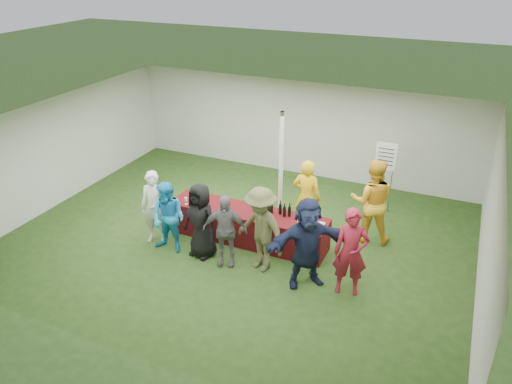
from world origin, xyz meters
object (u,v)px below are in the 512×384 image
at_px(staff_pourer, 307,198).
at_px(customer_6, 351,252).
at_px(customer_2, 201,221).
at_px(customer_5, 307,243).
at_px(customer_0, 155,208).
at_px(serving_table, 248,226).
at_px(wine_list_sign, 385,162).
at_px(staff_back, 372,201).
at_px(dump_bucket, 313,226).
at_px(customer_4, 261,230).
at_px(customer_3, 225,230).
at_px(customer_1, 168,218).

xyz_separation_m(staff_pourer, customer_6, (1.46, -1.76, -0.02)).
xyz_separation_m(staff_pourer, customer_2, (-1.72, -1.76, -0.08)).
bearing_deg(customer_5, customer_0, 139.14).
xyz_separation_m(serving_table, customer_6, (2.53, -0.92, 0.51)).
height_order(wine_list_sign, customer_5, customer_5).
distance_m(staff_back, customer_2, 3.73).
bearing_deg(dump_bucket, customer_2, -162.49).
relative_size(customer_2, customer_5, 0.90).
bearing_deg(staff_back, customer_2, 20.50).
height_order(staff_back, customer_6, staff_back).
bearing_deg(customer_6, dump_bucket, 130.69).
xyz_separation_m(customer_4, customer_5, (1.01, -0.12, 0.01)).
relative_size(serving_table, customer_4, 1.98).
bearing_deg(customer_0, customer_2, -16.84).
height_order(serving_table, customer_6, customer_6).
bearing_deg(customer_5, customer_3, 142.08).
distance_m(customer_0, customer_6, 4.38).
bearing_deg(customer_5, staff_pourer, 70.59).
height_order(staff_pourer, customer_3, staff_pourer).
xyz_separation_m(staff_back, customer_6, (0.06, -2.05, -0.09)).
bearing_deg(dump_bucket, customer_4, -143.39).
bearing_deg(staff_pourer, customer_5, 110.94).
height_order(customer_4, customer_6, customer_4).
bearing_deg(staff_pourer, customer_1, 39.79).
bearing_deg(customer_6, customer_4, 165.85).
height_order(customer_0, customer_5, customer_5).
relative_size(customer_0, customer_1, 1.05).
relative_size(dump_bucket, customer_6, 0.14).
height_order(wine_list_sign, customer_1, wine_list_sign).
bearing_deg(customer_2, customer_4, 14.34).
distance_m(serving_table, customer_3, 1.09).
bearing_deg(staff_back, customer_1, 16.81).
distance_m(serving_table, staff_pourer, 1.46).
relative_size(staff_back, customer_1, 1.21).
xyz_separation_m(customer_1, customer_4, (2.05, 0.17, 0.11)).
bearing_deg(serving_table, staff_back, 24.55).
xyz_separation_m(serving_table, customer_3, (-0.04, -1.01, 0.41)).
relative_size(wine_list_sign, customer_2, 1.09).
height_order(serving_table, customer_3, customer_3).
bearing_deg(customer_2, customer_3, 4.17).
bearing_deg(customer_2, customer_6, 12.45).
xyz_separation_m(customer_2, customer_3, (0.61, -0.09, -0.04)).
bearing_deg(customer_1, customer_5, 2.76).
distance_m(wine_list_sign, customer_3, 4.45).
relative_size(dump_bucket, customer_3, 0.16).
relative_size(wine_list_sign, customer_6, 1.02).
height_order(dump_bucket, customer_3, customer_3).
bearing_deg(customer_0, customer_1, -36.10).
xyz_separation_m(dump_bucket, customer_4, (-0.89, -0.66, 0.07)).
distance_m(staff_pourer, customer_2, 2.46).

